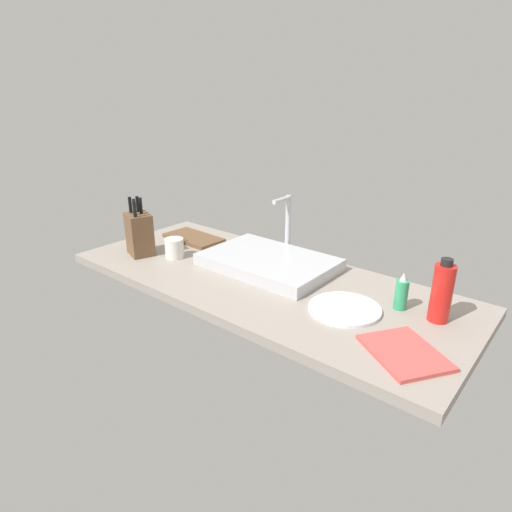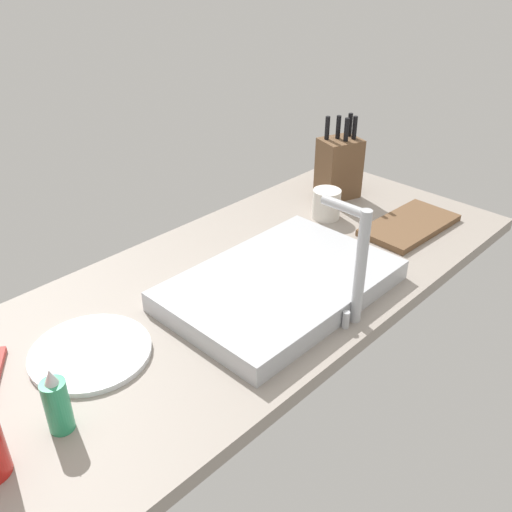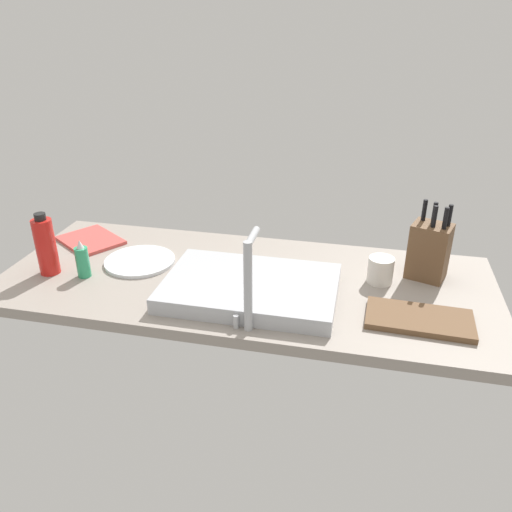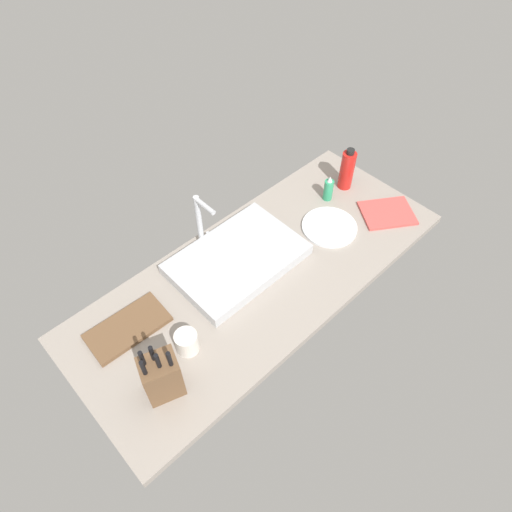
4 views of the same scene
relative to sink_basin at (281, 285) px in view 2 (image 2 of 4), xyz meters
The scene contains 8 objects.
countertop_slab 11.54cm from the sink_basin, 67.33° to the right, with size 160.36×66.59×3.50cm, color gray.
sink_basin is the anchor object (origin of this frame).
faucet 21.78cm from the sink_basin, 101.45° to the left, with size 5.50×11.73×26.54cm.
knife_block 59.05cm from the sink_basin, 155.90° to the right, with size 14.28×12.85×25.44cm.
cutting_board 50.10cm from the sink_basin, behind, with size 29.50×15.48×1.80cm, color brown.
soap_bottle 56.23cm from the sink_basin, ahead, with size 4.34×4.34×13.05cm.
dinner_plate 44.48cm from the sink_basin, 17.01° to the right, with size 24.21×24.21×1.20cm, color white.
coffee_mug 42.40cm from the sink_basin, 156.33° to the right, with size 8.16×8.16×8.60cm, color silver.
Camera 2 is at (77.65, 80.83, 77.90)cm, focal length 39.36 mm.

